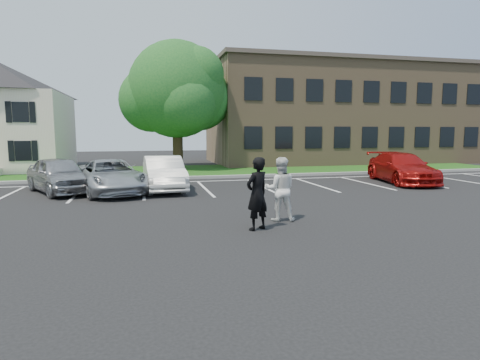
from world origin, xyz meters
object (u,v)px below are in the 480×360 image
office_building (339,114)px  man_white_shirt (280,189)px  man_black_suit (257,194)px  car_red_compact (402,168)px  car_silver_minivan (111,176)px  car_white_sedan (164,173)px  car_silver_west (59,175)px  tree (178,92)px

office_building → man_white_shirt: bearing=-121.2°
man_black_suit → car_red_compact: 12.86m
office_building → car_silver_minivan: office_building is taller
office_building → man_black_suit: office_building is taller
man_black_suit → man_white_shirt: (0.98, 0.93, -0.04)m
man_black_suit → car_white_sedan: man_black_suit is taller
car_silver_minivan → car_silver_west: bearing=147.9°
man_white_shirt → office_building: bearing=-106.9°
office_building → car_silver_west: size_ratio=4.85×
car_red_compact → car_silver_minivan: bearing=-169.1°
tree → man_white_shirt: size_ratio=4.57×
tree → car_white_sedan: (-1.55, -9.86, -4.58)m
man_black_suit → car_silver_minivan: bearing=-89.4°
car_silver_minivan → car_white_sedan: bearing=-8.0°
man_black_suit → car_silver_minivan: size_ratio=0.38×
car_silver_west → car_white_sedan: car_silver_west is taller
car_silver_west → car_red_compact: size_ratio=0.87×
car_silver_minivan → car_red_compact: car_red_compact is taller
man_white_shirt → car_silver_west: size_ratio=0.42×
tree → man_black_suit: bearing=-88.3°
car_silver_west → car_white_sedan: size_ratio=0.99×
office_building → car_silver_west: (-20.39, -13.66, -3.37)m
car_white_sedan → car_red_compact: car_white_sedan is taller
office_building → car_silver_west: 24.77m
car_red_compact → tree: bearing=147.1°
tree → car_silver_minivan: size_ratio=1.69×
man_white_shirt → car_silver_west: bearing=-30.6°
office_building → car_white_sedan: 21.44m
office_building → car_white_sedan: (-15.89, -13.99, -3.39)m
tree → car_red_compact: 15.37m
car_silver_minivan → car_red_compact: (14.53, 0.11, 0.05)m
man_black_suit → car_silver_minivan: man_black_suit is taller
office_building → tree: (-14.34, -4.13, 1.19)m
man_white_shirt → car_white_sedan: size_ratio=0.41×
tree → car_white_sedan: bearing=-98.9°
office_building → man_black_suit: (-13.79, -22.12, -3.16)m
office_building → car_white_sedan: size_ratio=4.78×
car_silver_minivan → car_red_compact: 14.53m
man_white_shirt → car_silver_minivan: man_white_shirt is taller
office_building → tree: tree is taller
car_silver_minivan → car_red_compact: bearing=-15.4°
tree → man_white_shirt: 17.68m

